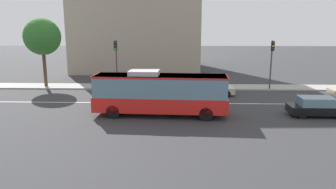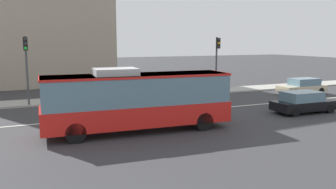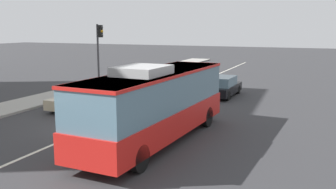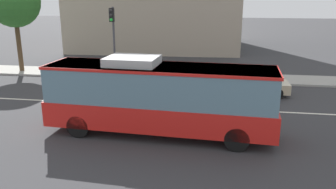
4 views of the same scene
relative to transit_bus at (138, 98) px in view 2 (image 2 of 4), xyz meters
name	(u,v)px [view 2 (image 2 of 4)]	position (x,y,z in m)	size (l,w,h in m)	color
ground_plane	(136,115)	(1.16, 3.91, -1.81)	(160.00, 160.00, 0.00)	#333335
sidewalk_kerb	(109,98)	(1.16, 11.20, -1.74)	(80.00, 2.97, 0.14)	#9E9B93
lane_centre_line	(136,115)	(1.16, 3.91, -1.80)	(76.00, 0.16, 0.01)	silver
transit_bus	(138,98)	(0.00, 0.00, 0.00)	(10.12, 3.03, 3.46)	red
sedan_black	(303,102)	(11.92, 0.18, -1.09)	(4.54, 1.91, 1.46)	black
sedan_beige	(302,86)	(18.11, 6.55, -1.09)	(4.54, 1.90, 1.46)	#C6B793
sedan_beige_ahead	(164,94)	(4.63, 7.33, -1.09)	(4.50, 1.82, 1.46)	#C6B793
traffic_light_near_corner	(26,59)	(-5.19, 9.96, 1.75)	(0.32, 0.62, 5.20)	#47474C
traffic_light_mid_block	(217,55)	(11.03, 9.97, 1.75)	(0.34, 0.62, 5.20)	#47474C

